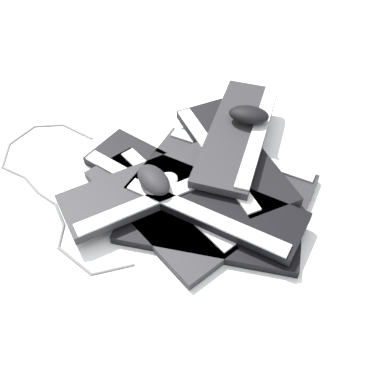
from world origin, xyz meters
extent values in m
plane|color=white|center=(0.00, 0.00, 0.00)|extent=(3.20, 3.20, 0.00)
cube|color=#232326|center=(0.07, 0.01, 0.01)|extent=(0.32, 0.46, 0.02)
cube|color=#B2B5BA|center=(0.12, 0.04, 0.03)|extent=(0.21, 0.39, 0.01)
cube|color=black|center=(-0.09, 0.11, 0.01)|extent=(0.26, 0.46, 0.02)
cube|color=#B2B5BA|center=(-0.15, 0.09, 0.03)|extent=(0.15, 0.41, 0.01)
cube|color=#232326|center=(-0.17, 0.03, 0.01)|extent=(0.16, 0.44, 0.02)
cube|color=silver|center=(-0.11, 0.03, 0.03)|extent=(0.05, 0.42, 0.01)
cube|color=black|center=(-0.11, -0.10, 0.01)|extent=(0.39, 0.44, 0.02)
cube|color=#B2B5BA|center=(-0.07, -0.07, 0.03)|extent=(0.29, 0.35, 0.01)
cube|color=#232326|center=(-0.15, 0.08, 0.04)|extent=(0.46, 0.22, 0.02)
cube|color=#B2B5BA|center=(-0.16, 0.03, 0.06)|extent=(0.42, 0.11, 0.01)
cube|color=black|center=(0.10, 0.04, 0.04)|extent=(0.25, 0.46, 0.02)
cube|color=silver|center=(0.04, 0.05, 0.06)|extent=(0.14, 0.41, 0.01)
cube|color=black|center=(-0.06, -0.07, 0.04)|extent=(0.31, 0.46, 0.02)
cube|color=#B2B5BA|center=(-0.11, -0.09, 0.06)|extent=(0.19, 0.40, 0.01)
cube|color=#232326|center=(0.14, 0.07, 0.07)|extent=(0.45, 0.37, 0.02)
cube|color=#B2B5BA|center=(0.17, 0.02, 0.09)|extent=(0.37, 0.27, 0.01)
ellipsoid|color=black|center=(-0.15, 0.06, 0.08)|extent=(0.07, 0.11, 0.04)
ellipsoid|color=#B7B7BC|center=(0.32, 0.21, 0.02)|extent=(0.12, 0.12, 0.04)
ellipsoid|color=black|center=(0.18, 0.07, 0.11)|extent=(0.12, 0.13, 0.04)
ellipsoid|color=silver|center=(-0.13, 0.06, 0.05)|extent=(0.12, 0.08, 0.04)
cylinder|color=#59595B|center=(-0.18, 0.43, 0.00)|extent=(0.04, 0.11, 0.01)
cylinder|color=#59595B|center=(-0.23, 0.51, 0.00)|extent=(0.08, 0.05, 0.01)
cylinder|color=#59595B|center=(-0.31, 0.52, 0.00)|extent=(0.09, 0.04, 0.01)
cylinder|color=#59595B|center=(-0.38, 0.46, 0.00)|extent=(0.06, 0.08, 0.01)
cylinder|color=#59595B|center=(-0.39, 0.39, 0.00)|extent=(0.04, 0.08, 0.01)
cylinder|color=#59595B|center=(-0.38, 0.31, 0.00)|extent=(0.01, 0.07, 0.01)
cylinder|color=#59595B|center=(-0.36, 0.24, 0.00)|extent=(0.03, 0.07, 0.01)
cylinder|color=#59595B|center=(-0.36, 0.18, 0.00)|extent=(0.02, 0.08, 0.01)
cylinder|color=#59595B|center=(-0.39, 0.11, 0.00)|extent=(0.05, 0.06, 0.01)
cylinder|color=#59595B|center=(-0.40, 0.03, 0.00)|extent=(0.03, 0.11, 0.01)
cylinder|color=#59595B|center=(-0.34, -0.04, 0.00)|extent=(0.09, 0.05, 0.01)
sphere|color=#59595B|center=(-0.16, 0.38, 0.00)|extent=(0.01, 0.01, 0.01)
sphere|color=#59595B|center=(-0.19, 0.48, 0.00)|extent=(0.01, 0.01, 0.01)
sphere|color=#59595B|center=(-0.27, 0.53, 0.00)|extent=(0.01, 0.01, 0.01)
sphere|color=#59595B|center=(-0.36, 0.50, 0.00)|extent=(0.01, 0.01, 0.01)
sphere|color=#59595B|center=(-0.41, 0.43, 0.00)|extent=(0.01, 0.01, 0.01)
sphere|color=#59595B|center=(-0.38, 0.35, 0.00)|extent=(0.01, 0.01, 0.01)
sphere|color=#59595B|center=(-0.37, 0.28, 0.00)|extent=(0.01, 0.01, 0.01)
sphere|color=#59595B|center=(-0.36, 0.21, 0.00)|extent=(0.01, 0.01, 0.01)
sphere|color=#59595B|center=(-0.37, 0.14, 0.00)|extent=(0.01, 0.01, 0.01)
sphere|color=#59595B|center=(-0.41, 0.09, 0.00)|extent=(0.01, 0.01, 0.01)
sphere|color=#59595B|center=(-0.39, -0.02, 0.00)|extent=(0.01, 0.01, 0.01)
sphere|color=#59595B|center=(-0.30, -0.06, 0.00)|extent=(0.01, 0.01, 0.01)
camera|label=1|loc=(-0.52, -0.55, 0.85)|focal=40.00mm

